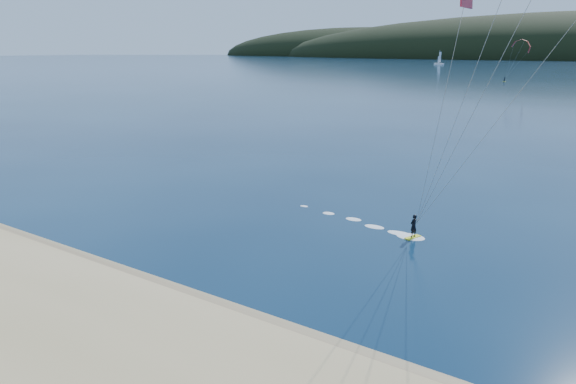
# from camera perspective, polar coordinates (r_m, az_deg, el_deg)

# --- Properties ---
(ground) EXTENTS (1800.00, 1800.00, 0.00)m
(ground) POSITION_cam_1_polar(r_m,az_deg,el_deg) (25.55, -19.37, -14.88)
(ground) COLOR #071D36
(ground) RESTS_ON ground
(wet_sand) EXTENTS (220.00, 2.50, 0.10)m
(wet_sand) POSITION_cam_1_polar(r_m,az_deg,el_deg) (28.03, -11.93, -11.36)
(wet_sand) COLOR #8A6D50
(wet_sand) RESTS_ON ground
(kitesurfer_near) EXTENTS (21.24, 8.79, 17.58)m
(kitesurfer_near) POSITION_cam_1_polar(r_m,az_deg,el_deg) (27.61, 24.54, 18.32)
(kitesurfer_near) COLOR yellow
(kitesurfer_near) RESTS_ON ground
(kitesurfer_far) EXTENTS (9.39, 5.20, 15.04)m
(kitesurfer_far) POSITION_cam_1_polar(r_m,az_deg,el_deg) (217.80, 24.03, 14.05)
(kitesurfer_far) COLOR yellow
(kitesurfer_far) RESTS_ON ground
(sailboat) EXTENTS (8.21, 5.07, 11.42)m
(sailboat) POSITION_cam_1_polar(r_m,az_deg,el_deg) (437.44, 16.15, 13.32)
(sailboat) COLOR white
(sailboat) RESTS_ON ground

